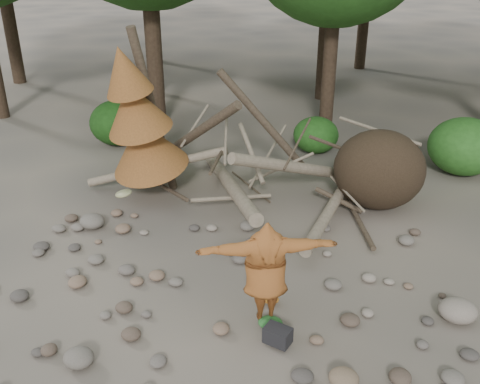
# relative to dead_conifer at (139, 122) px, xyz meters

# --- Properties ---
(ground) EXTENTS (120.00, 120.00, 0.00)m
(ground) POSITION_rel_dead_conifer_xyz_m (3.12, -3.37, -2.11)
(ground) COLOR #514C44
(ground) RESTS_ON ground
(deadfall_pile) EXTENTS (8.55, 5.24, 3.30)m
(deadfall_pile) POSITION_rel_dead_conifer_xyz_m (5.13, 0.87, -1.16)
(deadfall_pile) COLOR #332619
(deadfall_pile) RESTS_ON ground
(dead_conifer) EXTENTS (2.06, 2.16, 4.35)m
(dead_conifer) POSITION_rel_dead_conifer_xyz_m (0.00, 0.00, 0.00)
(dead_conifer) COLOR #4C3F30
(dead_conifer) RESTS_ON ground
(bush_left) EXTENTS (1.80, 1.80, 1.44)m
(bush_left) POSITION_rel_dead_conifer_xyz_m (-2.38, 3.83, -1.39)
(bush_left) COLOR #1A4713
(bush_left) RESTS_ON ground
(bush_mid) EXTENTS (1.40, 1.40, 1.12)m
(bush_mid) POSITION_rel_dead_conifer_xyz_m (3.92, 4.43, -1.55)
(bush_mid) COLOR #245A1A
(bush_mid) RESTS_ON ground
(bush_right) EXTENTS (2.00, 2.00, 1.60)m
(bush_right) POSITION_rel_dead_conifer_xyz_m (8.12, 3.63, -1.31)
(bush_right) COLOR #2D6A21
(bush_right) RESTS_ON ground
(frisbee_thrower) EXTENTS (3.57, 1.35, 2.42)m
(frisbee_thrower) POSITION_rel_dead_conifer_xyz_m (3.77, -4.05, -1.09)
(frisbee_thrower) COLOR brown
(frisbee_thrower) RESTS_ON ground
(backpack) EXTENTS (0.50, 0.41, 0.29)m
(backpack) POSITION_rel_dead_conifer_xyz_m (4.09, -4.61, -1.97)
(backpack) COLOR black
(backpack) RESTS_ON ground
(cloth_green) EXTENTS (0.42, 0.35, 0.16)m
(cloth_green) POSITION_rel_dead_conifer_xyz_m (3.91, -4.24, -2.03)
(cloth_green) COLOR #2A692A
(cloth_green) RESTS_ON ground
(cloth_orange) EXTENTS (0.32, 0.26, 0.11)m
(cloth_orange) POSITION_rel_dead_conifer_xyz_m (3.80, -3.55, -2.05)
(cloth_orange) COLOR #A45F1C
(cloth_orange) RESTS_ON ground
(boulder_front_left) EXTENTS (0.49, 0.44, 0.29)m
(boulder_front_left) POSITION_rel_dead_conifer_xyz_m (1.13, -5.72, -1.97)
(boulder_front_left) COLOR #665F55
(boulder_front_left) RESTS_ON ground
(boulder_front_right) EXTENTS (0.46, 0.41, 0.27)m
(boulder_front_right) POSITION_rel_dead_conifer_xyz_m (5.18, -5.27, -1.97)
(boulder_front_right) COLOR #78624B
(boulder_front_right) RESTS_ON ground
(boulder_mid_right) EXTENTS (0.67, 0.60, 0.40)m
(boulder_mid_right) POSITION_rel_dead_conifer_xyz_m (7.05, -3.31, -1.91)
(boulder_mid_right) COLOR gray
(boulder_mid_right) RESTS_ON ground
(boulder_mid_left) EXTENTS (0.58, 0.52, 0.35)m
(boulder_mid_left) POSITION_rel_dead_conifer_xyz_m (-0.68, -1.59, -1.94)
(boulder_mid_left) COLOR #696258
(boulder_mid_left) RESTS_ON ground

